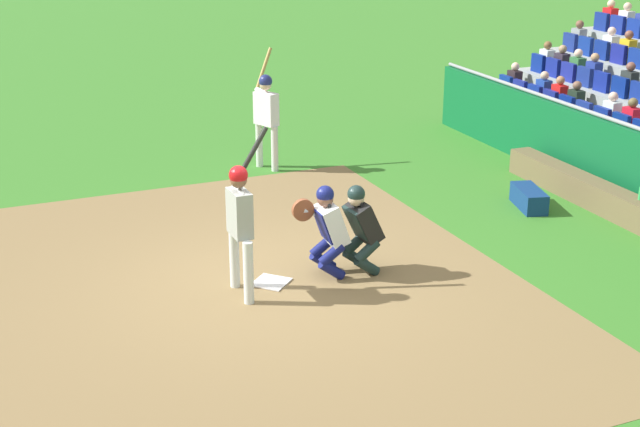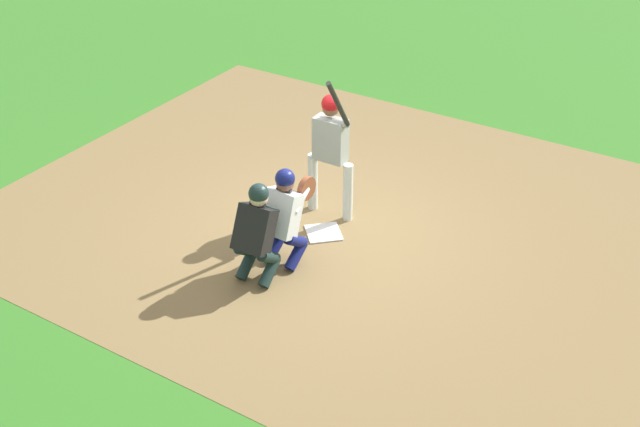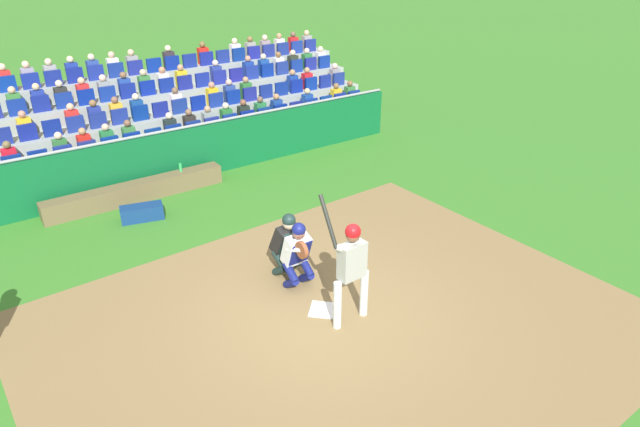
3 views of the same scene
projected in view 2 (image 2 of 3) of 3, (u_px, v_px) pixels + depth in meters
name	position (u px, v px, depth m)	size (l,w,h in m)	color
ground_plane	(324.00, 234.00, 10.74)	(160.00, 160.00, 0.00)	#357826
infield_dirt_patch	(344.00, 217.00, 11.09)	(9.08, 7.33, 0.01)	olive
home_plate_marker	(324.00, 233.00, 10.73)	(0.44, 0.44, 0.02)	white
batter_at_plate	(331.00, 143.00, 10.58)	(0.68, 0.61, 2.14)	silver
catcher_crouching	(285.00, 212.00, 9.81)	(0.46, 0.71, 1.30)	navy
home_plate_umpire	(257.00, 230.00, 9.53)	(0.49, 0.50, 1.28)	#192C2A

